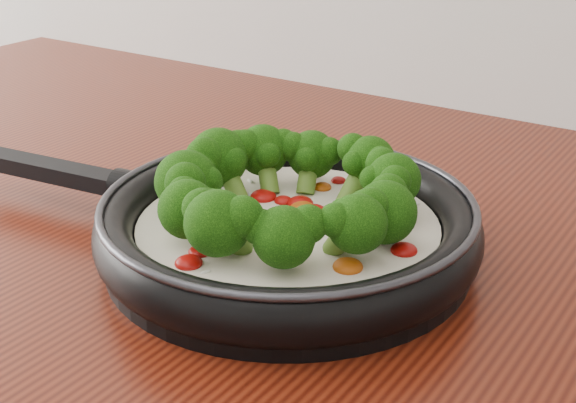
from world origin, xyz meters
The scene contains 1 object.
skillet centered at (0.03, 1.03, 0.93)m, with size 0.50×0.34×0.09m.
Camera 1 is at (0.35, 0.56, 1.20)m, focal length 49.30 mm.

